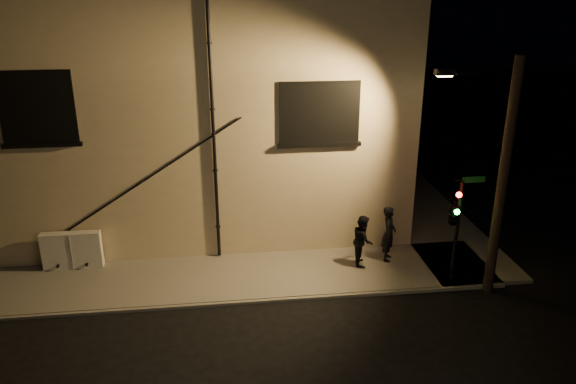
{
  "coord_description": "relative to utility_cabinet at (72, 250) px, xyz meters",
  "views": [
    {
      "loc": [
        -1.63,
        -14.43,
        8.95
      ],
      "look_at": [
        0.43,
        1.8,
        2.77
      ],
      "focal_mm": 35.0,
      "sensor_mm": 36.0,
      "label": 1
    }
  ],
  "objects": [
    {
      "name": "streetlamp_pole",
      "position": [
        12.83,
        -2.81,
        3.04
      ],
      "size": [
        2.02,
        1.39,
        7.12
      ],
      "color": "black",
      "rests_on": "ground"
    },
    {
      "name": "building",
      "position": [
        3.54,
        6.29,
        3.67
      ],
      "size": [
        16.2,
        12.23,
        8.8
      ],
      "color": "beige",
      "rests_on": "ground"
    },
    {
      "name": "traffic_signal",
      "position": [
        11.79,
        -2.4,
        1.67
      ],
      "size": [
        1.26,
        2.0,
        3.4
      ],
      "color": "black",
      "rests_on": "sidewalk"
    },
    {
      "name": "pedestrian_a",
      "position": [
        10.37,
        -0.73,
        0.33
      ],
      "size": [
        0.66,
        0.81,
        1.9
      ],
      "primitive_type": "imported",
      "rotation": [
        0.0,
        0.0,
        1.23
      ],
      "color": "black",
      "rests_on": "sidewalk"
    },
    {
      "name": "pedestrian_b",
      "position": [
        9.44,
        -0.92,
        0.23
      ],
      "size": [
        0.79,
        0.94,
        1.71
      ],
      "primitive_type": "imported",
      "rotation": [
        0.0,
        0.0,
        1.38
      ],
      "color": "black",
      "rests_on": "sidewalk"
    },
    {
      "name": "ground",
      "position": [
        6.54,
        -2.7,
        -0.74
      ],
      "size": [
        90.0,
        90.0,
        0.0
      ],
      "primitive_type": "plane",
      "color": "black"
    },
    {
      "name": "utility_cabinet",
      "position": [
        0.0,
        0.0,
        0.0
      ],
      "size": [
        1.88,
        0.32,
        1.24
      ],
      "primitive_type": "cube",
      "color": "white",
      "rests_on": "sidewalk"
    },
    {
      "name": "sidewalk",
      "position": [
        7.76,
        1.69,
        -0.68
      ],
      "size": [
        21.0,
        16.0,
        0.12
      ],
      "color": "slate",
      "rests_on": "ground"
    }
  ]
}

